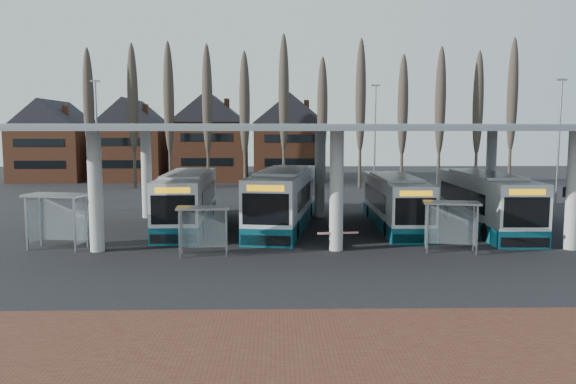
{
  "coord_description": "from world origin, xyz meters",
  "views": [
    {
      "loc": [
        -2.99,
        -25.35,
        6.02
      ],
      "look_at": [
        -2.34,
        7.0,
        2.47
      ],
      "focal_mm": 35.0,
      "sensor_mm": 36.0,
      "label": 1
    }
  ],
  "objects_px": {
    "bus_0": "(188,200)",
    "shelter_0": "(58,209)",
    "bus_1": "(284,199)",
    "bus_2": "(395,202)",
    "shelter_1": "(204,220)",
    "shelter_2": "(451,215)",
    "bus_3": "(484,202)"
  },
  "relations": [
    {
      "from": "shelter_0",
      "to": "bus_0",
      "type": "bearing_deg",
      "value": 60.91
    },
    {
      "from": "shelter_1",
      "to": "bus_1",
      "type": "bearing_deg",
      "value": 59.19
    },
    {
      "from": "shelter_1",
      "to": "shelter_2",
      "type": "xyz_separation_m",
      "value": [
        12.23,
        0.47,
        0.11
      ]
    },
    {
      "from": "bus_3",
      "to": "shelter_0",
      "type": "xyz_separation_m",
      "value": [
        -23.95,
        -5.46,
        0.43
      ]
    },
    {
      "from": "bus_0",
      "to": "shelter_1",
      "type": "height_order",
      "value": "bus_0"
    },
    {
      "from": "bus_1",
      "to": "shelter_0",
      "type": "relative_size",
      "value": 4.09
    },
    {
      "from": "shelter_1",
      "to": "shelter_2",
      "type": "bearing_deg",
      "value": -2.06
    },
    {
      "from": "shelter_2",
      "to": "shelter_1",
      "type": "bearing_deg",
      "value": -166.69
    },
    {
      "from": "bus_1",
      "to": "shelter_1",
      "type": "distance_m",
      "value": 8.97
    },
    {
      "from": "shelter_0",
      "to": "bus_1",
      "type": "bearing_deg",
      "value": 38.92
    },
    {
      "from": "shelter_0",
      "to": "bus_2",
      "type": "bearing_deg",
      "value": 28.87
    },
    {
      "from": "bus_2",
      "to": "bus_0",
      "type": "bearing_deg",
      "value": 179.19
    },
    {
      "from": "bus_1",
      "to": "bus_2",
      "type": "height_order",
      "value": "bus_1"
    },
    {
      "from": "bus_0",
      "to": "shelter_0",
      "type": "height_order",
      "value": "bus_0"
    },
    {
      "from": "bus_0",
      "to": "shelter_0",
      "type": "bearing_deg",
      "value": -131.17
    },
    {
      "from": "shelter_2",
      "to": "bus_3",
      "type": "bearing_deg",
      "value": 69.31
    },
    {
      "from": "bus_1",
      "to": "shelter_2",
      "type": "distance_m",
      "value": 11.16
    },
    {
      "from": "bus_1",
      "to": "shelter_2",
      "type": "bearing_deg",
      "value": -33.6
    },
    {
      "from": "shelter_0",
      "to": "shelter_1",
      "type": "height_order",
      "value": "shelter_0"
    },
    {
      "from": "shelter_0",
      "to": "shelter_2",
      "type": "xyz_separation_m",
      "value": [
        19.85,
        -1.17,
        -0.22
      ]
    },
    {
      "from": "bus_0",
      "to": "bus_2",
      "type": "relative_size",
      "value": 1.07
    },
    {
      "from": "shelter_1",
      "to": "bus_2",
      "type": "bearing_deg",
      "value": 31.58
    },
    {
      "from": "bus_3",
      "to": "shelter_0",
      "type": "distance_m",
      "value": 24.57
    },
    {
      "from": "bus_1",
      "to": "shelter_2",
      "type": "height_order",
      "value": "bus_1"
    },
    {
      "from": "bus_0",
      "to": "shelter_1",
      "type": "bearing_deg",
      "value": -78.01
    },
    {
      "from": "bus_3",
      "to": "shelter_1",
      "type": "xyz_separation_m",
      "value": [
        -16.33,
        -7.1,
        0.1
      ]
    },
    {
      "from": "bus_0",
      "to": "bus_2",
      "type": "height_order",
      "value": "bus_0"
    },
    {
      "from": "bus_3",
      "to": "shelter_1",
      "type": "distance_m",
      "value": 17.81
    },
    {
      "from": "bus_1",
      "to": "shelter_2",
      "type": "xyz_separation_m",
      "value": [
        8.22,
        -7.55,
        0.12
      ]
    },
    {
      "from": "shelter_1",
      "to": "bus_0",
      "type": "bearing_deg",
      "value": 99.63
    },
    {
      "from": "bus_1",
      "to": "shelter_1",
      "type": "height_order",
      "value": "bus_1"
    },
    {
      "from": "bus_2",
      "to": "shelter_1",
      "type": "xyz_separation_m",
      "value": [
        -10.99,
        -7.94,
        0.21
      ]
    }
  ]
}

